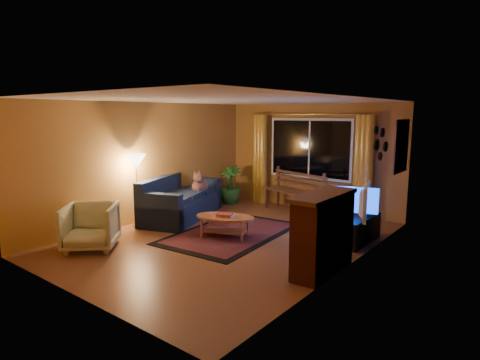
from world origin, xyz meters
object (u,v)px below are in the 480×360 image
Objects in this scene: floor_lamp at (137,191)px; coffee_table at (225,227)px; armchair at (90,224)px; bench at (293,202)px; sofa at (182,197)px; tv_console at (359,230)px.

floor_lamp is 1.32× the size of coffee_table.
bench is at bearing 28.98° from armchair.
sofa is at bearing 162.43° from coffee_table.
floor_lamp is 1.31× the size of tv_console.
bench reaches higher than tv_console.
floor_lamp reaches higher than armchair.
armchair reaches higher than bench.
bench reaches higher than coffee_table.
bench is 1.47× the size of tv_console.
sofa is 1.09m from floor_lamp.
floor_lamp is at bearing -121.06° from sofa.
floor_lamp reaches higher than tv_console.
floor_lamp is at bearing -107.56° from bench.
bench is 1.12× the size of floor_lamp.
armchair is (0.30, -2.41, -0.04)m from sofa.
armchair is 0.58× the size of floor_lamp.
floor_lamp reaches higher than sofa.
tv_console is at bearing 23.88° from floor_lamp.
coffee_table is at bearing -75.02° from bench.
tv_console is at bearing -9.15° from sofa.
coffee_table is at bearing 15.13° from floor_lamp.
armchair reaches higher than tv_console.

